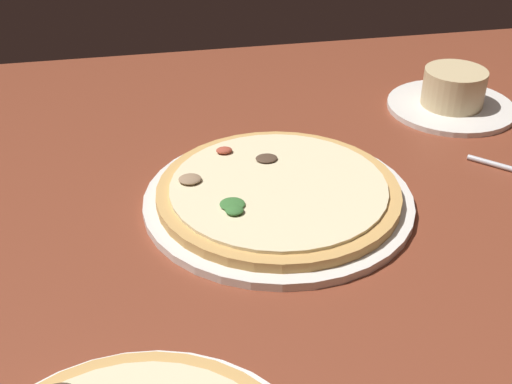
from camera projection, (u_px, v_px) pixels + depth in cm
name	position (u px, v px, depth cm)	size (l,w,h in cm)	color
dining_table	(233.00, 239.00, 76.32)	(150.00, 110.00, 4.00)	brown
pizza_main	(278.00, 195.00, 78.25)	(31.47, 31.47, 3.29)	silver
ramekin_on_saucer	(453.00, 95.00, 99.34)	(18.75, 18.75, 6.17)	silver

